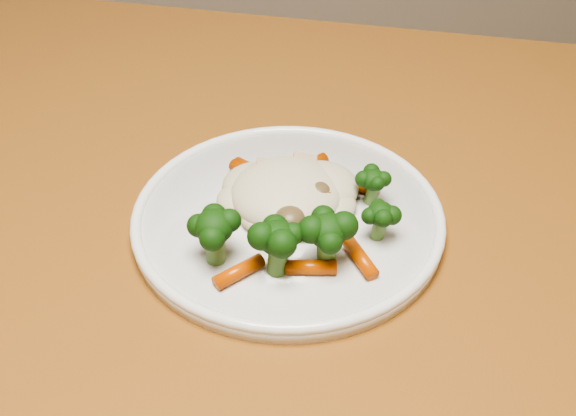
# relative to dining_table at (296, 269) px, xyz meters

# --- Properties ---
(dining_table) EXTENTS (1.24, 0.99, 0.75)m
(dining_table) POSITION_rel_dining_table_xyz_m (0.00, 0.00, 0.00)
(dining_table) COLOR #945822
(dining_table) RESTS_ON ground
(plate) EXTENTS (0.27, 0.27, 0.01)m
(plate) POSITION_rel_dining_table_xyz_m (-0.01, -0.06, 0.12)
(plate) COLOR white
(plate) RESTS_ON dining_table
(meal) EXTENTS (0.18, 0.17, 0.05)m
(meal) POSITION_rel_dining_table_xyz_m (-0.01, -0.07, 0.15)
(meal) COLOR beige
(meal) RESTS_ON plate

